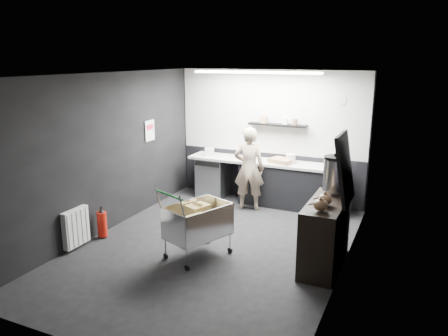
% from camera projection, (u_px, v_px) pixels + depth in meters
% --- Properties ---
extents(floor, '(5.50, 5.50, 0.00)m').
position_uv_depth(floor, '(212.00, 248.00, 6.94)').
color(floor, black).
rests_on(floor, ground).
extents(ceiling, '(5.50, 5.50, 0.00)m').
position_uv_depth(ceiling, '(211.00, 74.00, 6.27)').
color(ceiling, silver).
rests_on(ceiling, wall_back).
extents(wall_back, '(5.50, 0.00, 5.50)m').
position_uv_depth(wall_back, '(270.00, 136.00, 9.03)').
color(wall_back, black).
rests_on(wall_back, floor).
extents(wall_front, '(5.50, 0.00, 5.50)m').
position_uv_depth(wall_front, '(86.00, 229.00, 4.18)').
color(wall_front, black).
rests_on(wall_front, floor).
extents(wall_left, '(0.00, 5.50, 5.50)m').
position_uv_depth(wall_left, '(106.00, 154.00, 7.41)').
color(wall_left, black).
rests_on(wall_left, floor).
extents(wall_right, '(0.00, 5.50, 5.50)m').
position_uv_depth(wall_right, '(347.00, 180.00, 5.80)').
color(wall_right, black).
rests_on(wall_right, floor).
extents(kitchen_wall_panel, '(3.95, 0.02, 1.70)m').
position_uv_depth(kitchen_wall_panel, '(270.00, 112.00, 8.89)').
color(kitchen_wall_panel, silver).
rests_on(kitchen_wall_panel, wall_back).
extents(dado_panel, '(3.95, 0.02, 1.00)m').
position_uv_depth(dado_panel, '(269.00, 176.00, 9.22)').
color(dado_panel, black).
rests_on(dado_panel, wall_back).
extents(floating_shelf, '(1.20, 0.22, 0.04)m').
position_uv_depth(floating_shelf, '(278.00, 125.00, 8.77)').
color(floating_shelf, black).
rests_on(floating_shelf, wall_back).
extents(wall_clock, '(0.20, 0.03, 0.20)m').
position_uv_depth(wall_clock, '(341.00, 100.00, 8.24)').
color(wall_clock, silver).
rests_on(wall_clock, wall_back).
extents(poster, '(0.02, 0.30, 0.40)m').
position_uv_depth(poster, '(150.00, 131.00, 8.50)').
color(poster, white).
rests_on(poster, wall_left).
extents(poster_red_band, '(0.02, 0.22, 0.10)m').
position_uv_depth(poster_red_band, '(150.00, 127.00, 8.48)').
color(poster_red_band, red).
rests_on(poster_red_band, poster).
extents(radiator, '(0.10, 0.50, 0.60)m').
position_uv_depth(radiator, '(76.00, 227.00, 6.84)').
color(radiator, silver).
rests_on(radiator, wall_left).
extents(ceiling_strip, '(2.40, 0.20, 0.04)m').
position_uv_depth(ceiling_strip, '(256.00, 72.00, 7.91)').
color(ceiling_strip, white).
rests_on(ceiling_strip, ceiling).
extents(prep_counter, '(3.20, 0.61, 0.90)m').
position_uv_depth(prep_counter, '(270.00, 182.00, 8.90)').
color(prep_counter, black).
rests_on(prep_counter, floor).
extents(person, '(0.67, 0.51, 1.65)m').
position_uv_depth(person, '(249.00, 169.00, 8.53)').
color(person, beige).
rests_on(person, floor).
extents(shopping_cart, '(0.95, 1.22, 1.10)m').
position_uv_depth(shopping_cart, '(198.00, 223.00, 6.53)').
color(shopping_cart, silver).
rests_on(shopping_cart, floor).
extents(sideboard, '(0.56, 1.30, 1.95)m').
position_uv_depth(sideboard, '(327.00, 225.00, 6.23)').
color(sideboard, black).
rests_on(sideboard, floor).
extents(fire_extinguisher, '(0.16, 0.16, 0.52)m').
position_uv_depth(fire_extinguisher, '(102.00, 223.00, 7.27)').
color(fire_extinguisher, '#B2170B').
rests_on(fire_extinguisher, floor).
extents(cardboard_box, '(0.53, 0.46, 0.09)m').
position_uv_depth(cardboard_box, '(282.00, 161.00, 8.64)').
color(cardboard_box, '#95754F').
rests_on(cardboard_box, prep_counter).
extents(pink_tub, '(0.19, 0.19, 0.19)m').
position_uv_depth(pink_tub, '(290.00, 159.00, 8.61)').
color(pink_tub, white).
rests_on(pink_tub, prep_counter).
extents(white_container, '(0.22, 0.20, 0.16)m').
position_uv_depth(white_container, '(209.00, 152.00, 9.27)').
color(white_container, silver).
rests_on(white_container, prep_counter).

